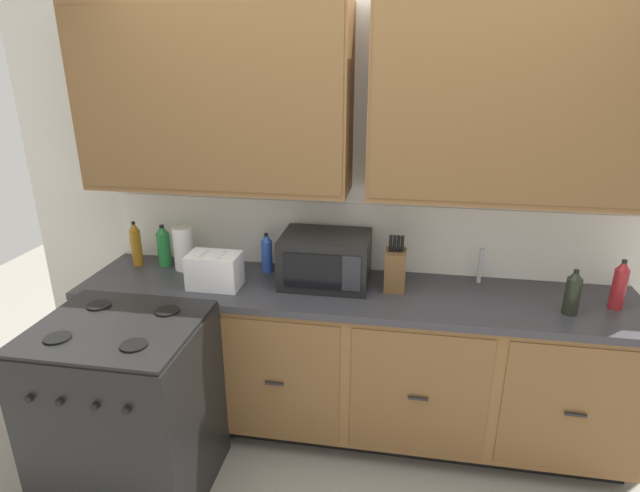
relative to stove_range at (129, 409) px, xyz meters
The scene contains 14 objects.
ground_plane 1.18m from the stove_range, 17.73° to the left, with size 8.00×8.00×0.00m, color gray.
wall_unit 1.78m from the stove_range, 38.67° to the left, with size 4.19×0.40×2.55m.
counter_run 1.21m from the stove_range, 31.28° to the left, with size 3.02×0.64×0.91m.
stove_range is the anchor object (origin of this frame).
microwave 1.25m from the stove_range, 38.56° to the left, with size 0.48×0.37×0.28m.
toaster 0.81m from the stove_range, 62.32° to the left, with size 0.28×0.18×0.19m.
knife_block 1.53m from the stove_range, 28.21° to the left, with size 0.11×0.14×0.31m.
sink_faucet 1.99m from the stove_range, 26.09° to the left, with size 0.02×0.02×0.20m, color #B2B5BA.
paper_towel_roll 0.94m from the stove_range, 88.99° to the left, with size 0.12×0.12×0.26m, color white.
bottle_amber 1.00m from the stove_range, 111.23° to the left, with size 0.06×0.06×0.27m.
bottle_dark 2.25m from the stove_range, 14.09° to the left, with size 0.07×0.07×0.23m.
bottle_blue 1.09m from the stove_range, 57.43° to the left, with size 0.06×0.06×0.24m.
bottle_green 0.98m from the stove_range, 99.40° to the left, with size 0.08×0.08×0.25m.
bottle_red 2.50m from the stove_range, 14.98° to the left, with size 0.07×0.07×0.26m.
Camera 1 is at (0.25, -2.23, 2.09)m, focal length 28.72 mm.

